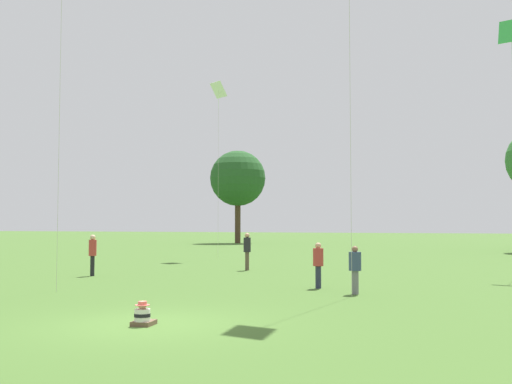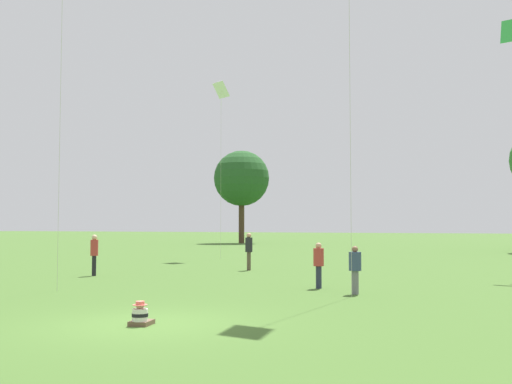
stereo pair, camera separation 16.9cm
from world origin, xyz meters
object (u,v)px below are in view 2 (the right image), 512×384
(seated_toddler, at_px, (140,316))
(person_standing_3, at_px, (355,266))
(person_standing_5, at_px, (319,261))
(person_standing_2, at_px, (94,251))
(distant_tree_1, at_px, (242,179))
(kite_3, at_px, (221,94))
(person_standing_0, at_px, (249,248))

(seated_toddler, height_order, person_standing_3, person_standing_3)
(seated_toddler, distance_m, person_standing_5, 8.97)
(person_standing_2, height_order, person_standing_5, person_standing_2)
(distant_tree_1, bearing_deg, kite_3, -68.72)
(person_standing_3, distance_m, person_standing_5, 2.00)
(person_standing_0, bearing_deg, person_standing_2, 115.46)
(seated_toddler, xyz_separation_m, person_standing_3, (3.03, 7.56, 0.68))
(person_standing_5, distance_m, distant_tree_1, 51.26)
(kite_3, relative_size, distant_tree_1, 1.04)
(person_standing_0, xyz_separation_m, kite_3, (-5.51, 8.33, 9.67))
(person_standing_5, relative_size, kite_3, 0.14)
(person_standing_5, bearing_deg, person_standing_0, 168.93)
(person_standing_2, relative_size, person_standing_5, 1.12)
(kite_3, height_order, distant_tree_1, kite_3)
(person_standing_2, bearing_deg, person_standing_0, -37.13)
(person_standing_2, xyz_separation_m, kite_3, (-0.57, 13.74, 9.68))
(kite_3, bearing_deg, person_standing_0, -164.34)
(person_standing_0, height_order, person_standing_2, person_standing_0)
(person_standing_0, distance_m, kite_3, 13.90)
(person_standing_3, bearing_deg, person_standing_5, -179.88)
(person_standing_2, xyz_separation_m, person_standing_3, (11.94, -2.47, -0.18))
(person_standing_5, relative_size, distant_tree_1, 0.14)
(person_standing_3, height_order, person_standing_5, person_standing_5)
(seated_toddler, xyz_separation_m, person_standing_5, (1.47, 8.82, 0.72))
(kite_3, bearing_deg, person_standing_2, 164.53)
(person_standing_3, height_order, distant_tree_1, distant_tree_1)
(person_standing_2, xyz_separation_m, distant_tree_1, (-12.43, 44.19, 6.65))
(person_standing_0, height_order, person_standing_5, person_standing_0)
(seated_toddler, bearing_deg, person_standing_3, 58.66)
(person_standing_0, height_order, kite_3, kite_3)
(seated_toddler, relative_size, person_standing_5, 0.38)
(person_standing_5, bearing_deg, kite_3, 165.78)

